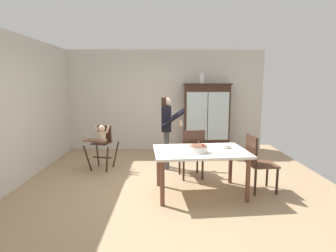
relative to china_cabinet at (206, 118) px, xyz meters
The scene contains 12 objects.
ground_plane 2.77m from the china_cabinet, 115.13° to the right, with size 6.24×6.24×0.00m, color tan.
wall_back 1.22m from the china_cabinet, 166.63° to the left, with size 5.32×0.06×2.70m, color beige.
wall_left 4.45m from the china_cabinet, 147.68° to the right, with size 0.06×5.32×2.70m, color beige.
china_cabinet is the anchor object (origin of this frame).
ceramic_vase 1.03m from the china_cabinet, behind, with size 0.13×0.13×0.27m.
high_chair_with_toddler 2.90m from the china_cabinet, 147.75° to the right, with size 0.69×0.78×0.95m.
adult_person 1.83m from the china_cabinet, 125.37° to the right, with size 0.51×0.49×1.53m.
dining_table 2.94m from the china_cabinet, 100.19° to the right, with size 1.59×1.14×0.74m.
birthday_cake 3.07m from the china_cabinet, 100.55° to the right, with size 0.28×0.28×0.19m.
serving_bowl 2.73m from the china_cabinet, 91.68° to the right, with size 0.18×0.18×0.06m, color silver.
dining_chair_far_side 2.27m from the china_cabinet, 104.97° to the right, with size 0.50×0.50×0.96m.
dining_chair_right_end 2.85m from the china_cabinet, 80.91° to the right, with size 0.47×0.47×0.96m.
Camera 1 is at (0.02, -4.91, 1.83)m, focal length 29.55 mm.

